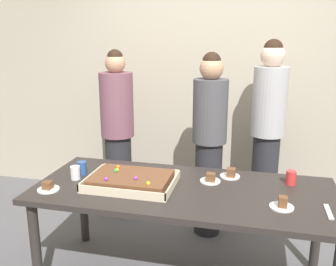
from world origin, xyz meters
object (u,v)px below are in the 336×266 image
(drink_cup_middle, at_px, (291,178))
(person_green_shirt_behind, at_px, (118,131))
(plated_slice_far_left, at_px, (282,205))
(plated_slice_far_right, at_px, (48,187))
(person_striped_tie_right, at_px, (268,130))
(sheet_cake, at_px, (131,180))
(drink_cup_far_end, at_px, (75,173))
(plated_slice_near_left, at_px, (231,174))
(party_table, at_px, (183,198))
(cake_server_utensil, at_px, (329,212))
(plated_slice_near_right, at_px, (210,179))
(drink_cup_nearest, at_px, (82,168))
(person_serving_front, at_px, (209,142))

(drink_cup_middle, relative_size, person_green_shirt_behind, 0.06)
(plated_slice_far_left, height_order, drink_cup_middle, drink_cup_middle)
(plated_slice_far_right, bearing_deg, person_striped_tie_right, 42.75)
(sheet_cake, distance_m, person_striped_tie_right, 1.50)
(person_green_shirt_behind, bearing_deg, person_striped_tie_right, 69.22)
(plated_slice_far_left, xyz_separation_m, person_green_shirt_behind, (-1.52, 1.14, 0.09))
(drink_cup_far_end, bearing_deg, plated_slice_near_left, 15.41)
(party_table, relative_size, person_striped_tie_right, 1.19)
(cake_server_utensil, relative_size, person_striped_tie_right, 0.11)
(plated_slice_near_left, relative_size, cake_server_utensil, 0.75)
(plated_slice_near_right, xyz_separation_m, drink_cup_nearest, (-0.98, -0.07, 0.03))
(drink_cup_middle, relative_size, cake_server_utensil, 0.50)
(sheet_cake, height_order, plated_slice_near_left, sheet_cake)
(party_table, relative_size, sheet_cake, 3.40)
(plated_slice_near_right, xyz_separation_m, cake_server_utensil, (0.75, -0.31, -0.02))
(party_table, bearing_deg, cake_server_utensil, -9.42)
(cake_server_utensil, relative_size, person_green_shirt_behind, 0.12)
(drink_cup_nearest, xyz_separation_m, person_green_shirt_behind, (-0.06, 0.91, 0.06))
(sheet_cake, height_order, plated_slice_near_right, sheet_cake)
(plated_slice_near_right, relative_size, person_striped_tie_right, 0.09)
(sheet_cake, relative_size, drink_cup_middle, 6.16)
(drink_cup_nearest, bearing_deg, person_green_shirt_behind, 93.67)
(party_table, distance_m, plated_slice_far_left, 0.68)
(person_serving_front, bearing_deg, party_table, 23.35)
(plated_slice_near_left, relative_size, drink_cup_far_end, 1.50)
(sheet_cake, bearing_deg, cake_server_utensil, -5.12)
(party_table, xyz_separation_m, plated_slice_near_left, (0.30, 0.28, 0.10))
(party_table, bearing_deg, person_serving_front, 84.31)
(plated_slice_far_right, distance_m, person_striped_tie_right, 2.02)
(party_table, distance_m, person_serving_front, 0.80)
(plated_slice_near_left, relative_size, plated_slice_far_right, 1.00)
(party_table, relative_size, plated_slice_near_right, 13.95)
(drink_cup_middle, bearing_deg, plated_slice_far_right, -162.98)
(person_green_shirt_behind, bearing_deg, plated_slice_near_left, 33.12)
(party_table, bearing_deg, drink_cup_far_end, -178.23)
(plated_slice_near_right, distance_m, person_striped_tie_right, 1.05)
(drink_cup_middle, xyz_separation_m, drink_cup_far_end, (-1.54, -0.27, 0.00))
(cake_server_utensil, height_order, person_green_shirt_behind, person_green_shirt_behind)
(plated_slice_near_right, relative_size, drink_cup_nearest, 1.50)
(plated_slice_far_left, bearing_deg, person_serving_front, 121.72)
(plated_slice_near_left, xyz_separation_m, plated_slice_near_right, (-0.14, -0.13, -0.00))
(plated_slice_far_left, relative_size, drink_cup_middle, 1.50)
(party_table, bearing_deg, drink_cup_middle, 18.65)
(plated_slice_near_right, relative_size, person_green_shirt_behind, 0.09)
(drink_cup_far_end, bearing_deg, cake_server_utensil, -4.22)
(plated_slice_near_left, distance_m, plated_slice_near_right, 0.19)
(drink_cup_far_end, distance_m, cake_server_utensil, 1.74)
(party_table, relative_size, plated_slice_far_right, 13.95)
(plated_slice_far_right, bearing_deg, person_serving_front, 46.29)
(person_green_shirt_behind, bearing_deg, sheet_cake, -0.02)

